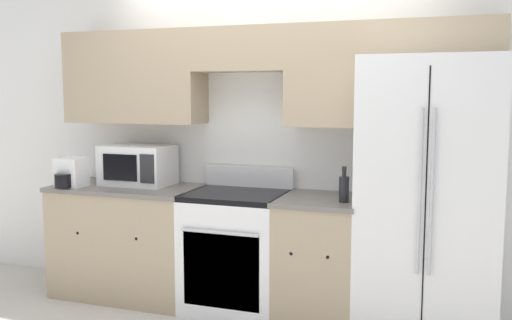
{
  "coord_description": "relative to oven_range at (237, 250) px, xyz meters",
  "views": [
    {
      "loc": [
        1.37,
        -3.59,
        1.63
      ],
      "look_at": [
        -0.0,
        0.31,
        1.14
      ],
      "focal_mm": 40.0,
      "sensor_mm": 36.0,
      "label": 1
    }
  ],
  "objects": [
    {
      "name": "wall_back",
      "position": [
        0.16,
        0.28,
        1.02
      ],
      "size": [
        8.0,
        0.39,
        2.6
      ],
      "color": "white",
      "rests_on": "ground_plane"
    },
    {
      "name": "refrigerator",
      "position": [
        1.37,
        0.07,
        0.48
      ],
      "size": [
        0.9,
        0.8,
        1.87
      ],
      "color": "white",
      "rests_on": "ground_plane"
    },
    {
      "name": "coffee_maker",
      "position": [
        -1.32,
        -0.21,
        0.55
      ],
      "size": [
        0.21,
        0.26,
        0.23
      ],
      "color": "white",
      "rests_on": "lower_cabinets_left"
    },
    {
      "name": "microwave",
      "position": [
        -0.89,
        0.09,
        0.6
      ],
      "size": [
        0.54,
        0.38,
        0.32
      ],
      "color": "white",
      "rests_on": "lower_cabinets_left"
    },
    {
      "name": "lower_cabinets_right",
      "position": [
        0.64,
        -0.0,
        -0.0
      ],
      "size": [
        0.58,
        0.64,
        0.89
      ],
      "color": "tan",
      "rests_on": "ground_plane"
    },
    {
      "name": "bottle",
      "position": [
        0.83,
        -0.11,
        0.54
      ],
      "size": [
        0.07,
        0.07,
        0.24
      ],
      "color": "black",
      "rests_on": "lower_cabinets_right"
    },
    {
      "name": "lower_cabinets_left",
      "position": [
        -0.93,
        -0.0,
        -0.0
      ],
      "size": [
        1.17,
        0.64,
        0.89
      ],
      "color": "tan",
      "rests_on": "ground_plane"
    },
    {
      "name": "oven_range",
      "position": [
        0.0,
        0.0,
        0.0
      ],
      "size": [
        0.72,
        0.65,
        1.05
      ],
      "color": "white",
      "rests_on": "ground_plane"
    }
  ]
}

